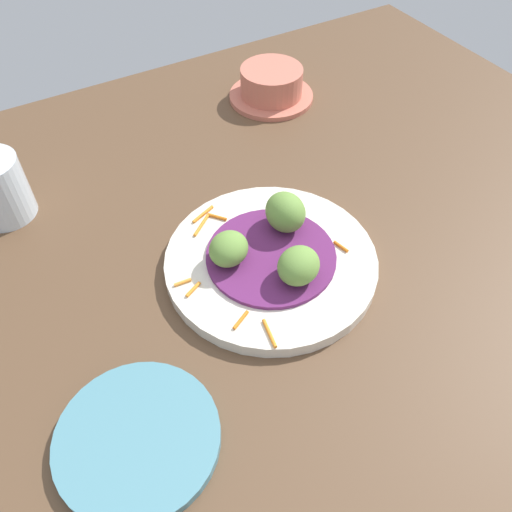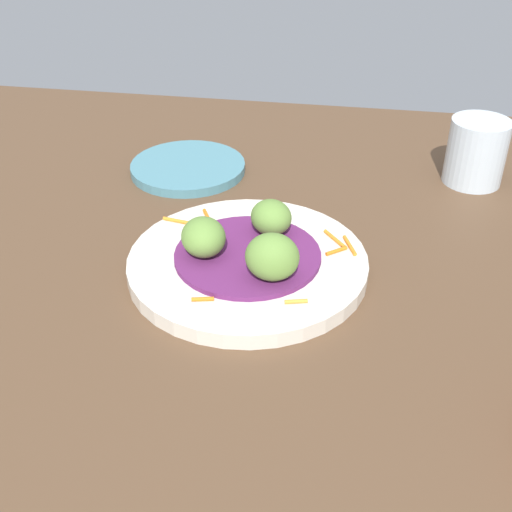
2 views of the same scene
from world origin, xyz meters
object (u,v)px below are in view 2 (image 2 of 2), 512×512
(main_plate, at_px, (248,264))
(side_plate_small, at_px, (188,168))
(guac_scoop_right, at_px, (272,257))
(guac_scoop_left, at_px, (271,217))
(guac_scoop_center, at_px, (199,237))
(water_glass, at_px, (476,152))

(main_plate, bearing_deg, side_plate_small, 119.15)
(guac_scoop_right, xyz_separation_m, side_plate_small, (-0.15, 0.26, -0.04))
(main_plate, distance_m, guac_scoop_left, 0.06)
(main_plate, xyz_separation_m, guac_scoop_center, (-0.05, -0.01, 0.03))
(guac_scoop_center, distance_m, water_glass, 0.40)
(guac_scoop_center, xyz_separation_m, guac_scoop_right, (0.08, -0.03, 0.00))
(main_plate, height_order, side_plate_small, main_plate)
(guac_scoop_left, xyz_separation_m, side_plate_small, (-0.14, 0.17, -0.03))
(guac_scoop_right, distance_m, water_glass, 0.37)
(guac_scoop_left, relative_size, side_plate_small, 0.31)
(main_plate, relative_size, guac_scoop_right, 4.74)
(guac_scoop_left, xyz_separation_m, guac_scoop_right, (0.01, -0.08, 0.01))
(guac_scoop_left, relative_size, water_glass, 0.57)
(guac_scoop_left, xyz_separation_m, water_glass, (0.24, 0.21, 0.00))
(side_plate_small, bearing_deg, guac_scoop_right, -59.19)
(guac_scoop_center, distance_m, side_plate_small, 0.24)
(guac_scoop_left, bearing_deg, water_glass, 41.06)
(guac_scoop_center, height_order, side_plate_small, guac_scoop_center)
(guac_scoop_left, height_order, water_glass, water_glass)
(guac_scoop_left, distance_m, side_plate_small, 0.22)
(guac_scoop_center, distance_m, guac_scoop_right, 0.09)
(main_plate, xyz_separation_m, guac_scoop_right, (0.03, -0.04, 0.04))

